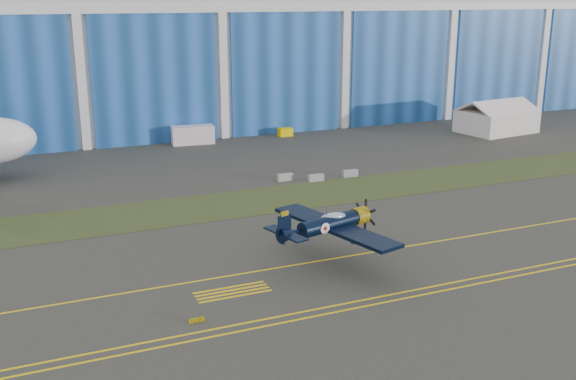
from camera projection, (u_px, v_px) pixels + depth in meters
name	position (u px, v px, depth m)	size (l,w,h in m)	color
ground	(378.00, 230.00, 67.26)	(260.00, 260.00, 0.00)	#393A32
grass_median	(317.00, 194.00, 79.62)	(260.00, 10.00, 0.02)	#475128
hangar	(186.00, 37.00, 126.48)	(220.00, 45.70, 30.00)	silver
taxiway_centreline	(405.00, 247.00, 62.84)	(200.00, 0.20, 0.02)	yellow
edge_line_near	(469.00, 286.00, 54.45)	(80.00, 0.20, 0.02)	yellow
edge_line_far	(461.00, 281.00, 55.33)	(80.00, 0.20, 0.02)	yellow
hold_short_ladder	(232.00, 292.00, 53.31)	(6.00, 2.40, 0.02)	yellow
guard_board_left	(197.00, 320.00, 48.31)	(1.20, 0.15, 0.35)	yellow
warbird	(329.00, 224.00, 57.49)	(14.55, 16.23, 4.09)	black
tent	(497.00, 116.00, 114.66)	(13.23, 10.44, 5.65)	white
shipping_container	(193.00, 135.00, 105.95)	(6.57, 2.63, 2.85)	silver
tug	(285.00, 132.00, 111.97)	(2.28, 1.42, 1.33)	#FFD300
gse_box	(529.00, 112.00, 128.82)	(3.31, 1.76, 1.99)	#8EA87B
barrier_a	(285.00, 177.00, 85.08)	(2.00, 0.60, 0.90)	gray
barrier_b	(316.00, 178.00, 84.81)	(2.00, 0.60, 0.90)	#929297
barrier_c	(350.00, 173.00, 86.93)	(2.00, 0.60, 0.90)	gray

